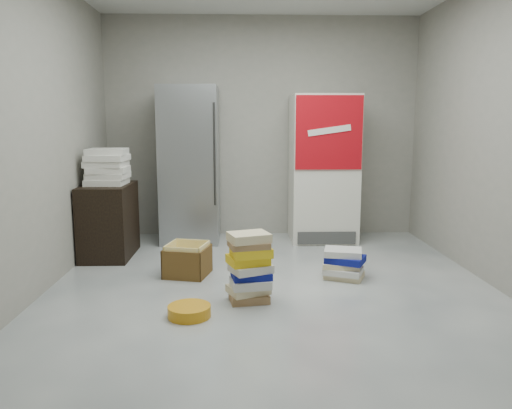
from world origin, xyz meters
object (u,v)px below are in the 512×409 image
object	(u,v)px
steel_fridge	(190,165)
cardboard_box	(187,262)
coke_cooler	(323,168)
wood_shelf	(109,221)
phonebook_stack_main	(250,267)

from	to	relation	value
steel_fridge	cardboard_box	distance (m)	1.68
steel_fridge	coke_cooler	bearing A→B (deg)	-0.18
wood_shelf	cardboard_box	bearing A→B (deg)	-38.23
coke_cooler	phonebook_stack_main	xyz separation A→B (m)	(-0.96, -2.20, -0.61)
steel_fridge	phonebook_stack_main	size ratio (longest dim) A/B	3.25
phonebook_stack_main	cardboard_box	size ratio (longest dim) A/B	1.24
coke_cooler	wood_shelf	distance (m)	2.63
steel_fridge	cardboard_box	xyz separation A→B (m)	(0.10, -1.46, -0.82)
steel_fridge	coke_cooler	world-z (taller)	steel_fridge
steel_fridge	coke_cooler	distance (m)	1.65
wood_shelf	phonebook_stack_main	size ratio (longest dim) A/B	1.37
steel_fridge	coke_cooler	xyz separation A→B (m)	(1.65, -0.01, -0.05)
phonebook_stack_main	cardboard_box	bearing A→B (deg)	112.35
phonebook_stack_main	cardboard_box	distance (m)	0.96
wood_shelf	phonebook_stack_main	distance (m)	2.12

